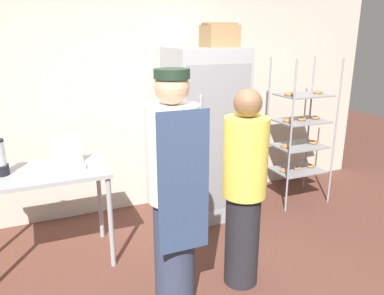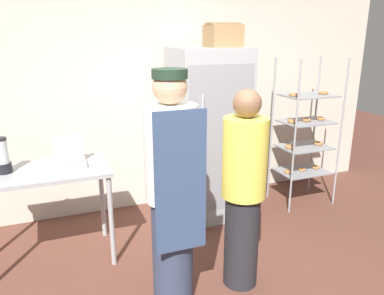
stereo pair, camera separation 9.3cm
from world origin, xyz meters
TOP-DOWN VIEW (x-y plane):
  - back_wall at (0.00, 2.16)m, footprint 6.40×0.12m
  - refrigerator at (0.63, 1.60)m, footprint 0.77×0.70m
  - baking_rack at (1.85, 1.49)m, footprint 0.66×0.49m
  - prep_counter at (-1.07, 1.24)m, footprint 1.11×0.63m
  - donut_box at (-0.84, 1.24)m, footprint 0.26×0.22m
  - blender_pitcher at (-1.36, 1.27)m, footprint 0.12×0.12m
  - cardboard_storage_box at (0.78, 1.58)m, footprint 0.34×0.30m
  - person_baker at (-0.21, 0.32)m, footprint 0.38×0.39m
  - person_customer at (0.38, 0.33)m, footprint 0.34×0.34m

SIDE VIEW (x-z plane):
  - prep_counter at x=-1.07m, z-range 0.33..1.21m
  - person_customer at x=0.38m, z-range 0.02..1.63m
  - baking_rack at x=1.85m, z-range -0.01..1.73m
  - person_baker at x=-0.21m, z-range 0.04..1.81m
  - donut_box at x=-0.84m, z-range 0.79..1.06m
  - refrigerator at x=0.63m, z-range 0.00..1.86m
  - blender_pitcher at x=-1.36m, z-range 0.86..1.16m
  - back_wall at x=0.00m, z-range 0.00..2.78m
  - cardboard_storage_box at x=0.78m, z-range 1.86..2.10m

